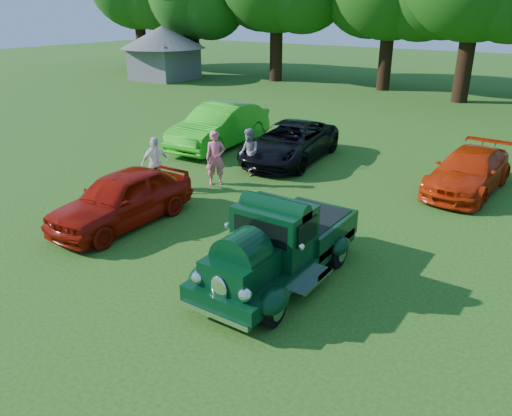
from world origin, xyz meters
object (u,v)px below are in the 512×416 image
Objects in this scene: red_convertible at (122,198)px; hero_pickup at (280,247)px; back_car_lime at (220,126)px; back_car_orange at (469,171)px; spectator_pink at (216,158)px; gazebo at (163,47)px; back_car_black at (290,142)px; spectator_white at (155,163)px; spectator_grey at (249,152)px.

hero_pickup is at bearing -2.66° from red_convertible.
back_car_orange is at bearing -3.01° from back_car_lime.
gazebo is (-18.45, 16.97, 1.54)m from spectator_pink.
back_car_lime is 1.02× the size of back_car_black.
hero_pickup is 31.30m from gazebo.
back_car_orange is 2.63× the size of spectator_white.
hero_pickup reaches higher than back_car_lime.
spectator_pink reaches higher than back_car_black.
back_car_lime is (-2.62, 7.43, 0.14)m from red_convertible.
red_convertible reaches higher than back_car_black.
hero_pickup is 8.01m from back_car_orange.
back_car_lime is 0.79× the size of gazebo.
spectator_grey is (-0.27, -2.20, 0.09)m from back_car_black.
gazebo reaches higher than red_convertible.
back_car_orange is at bearing -43.74° from spectator_white.
spectator_pink is (-6.75, -3.81, 0.23)m from back_car_orange.
gazebo is at bearing 156.28° from back_car_orange.
red_convertible is (-4.86, 0.16, -0.04)m from hero_pickup.
spectator_white is at bearing -80.35° from spectator_grey.
back_car_black is at bearing 122.83° from spectator_grey.
spectator_grey is 3.17m from spectator_white.
spectator_grey is 0.96× the size of spectator_white.
back_car_black is 5.27m from spectator_white.
back_car_black is 0.78× the size of gazebo.
spectator_pink is at bearing -57.55° from back_car_lime.
spectator_pink is at bearing -146.66° from back_car_orange.
spectator_grey is (0.32, 1.37, -0.07)m from spectator_pink.
spectator_grey is (-6.42, -2.45, 0.16)m from back_car_orange.
red_convertible is 7.37m from back_car_black.
hero_pickup is 2.79× the size of spectator_grey.
back_car_lime is at bearing 108.69° from red_convertible.
back_car_lime is 9.45m from back_car_orange.
gazebo reaches higher than back_car_lime.
red_convertible is at bearing -135.38° from spectator_pink.
red_convertible is 0.81× the size of back_car_lime.
spectator_pink is at bearing 140.48° from hero_pickup.
spectator_pink is at bearing 88.10° from red_convertible.
spectator_pink is (0.08, 3.78, 0.16)m from red_convertible.
back_car_orange is 28.48m from gazebo.
hero_pickup is at bearing -83.75° from spectator_pink.
hero_pickup reaches higher than back_car_black.
back_car_lime is 3.11× the size of spectator_white.
spectator_grey is (3.02, -2.28, -0.05)m from back_car_lime.
red_convertible is 2.39× the size of spectator_pink.
red_convertible is 7.88m from back_car_lime.
back_car_lime reaches higher than back_car_orange.
gazebo reaches higher than spectator_pink.
spectator_pink is (-0.59, -3.56, 0.17)m from back_car_black.
hero_pickup is at bearing -42.00° from gazebo.
back_car_black is at bearing 84.05° from red_convertible.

